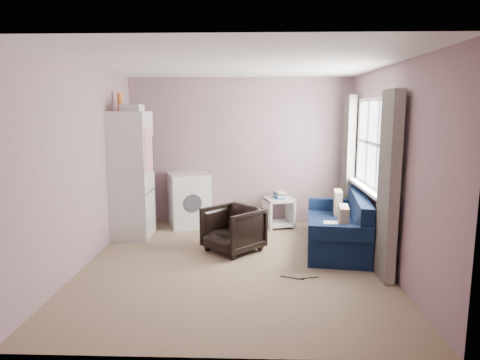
{
  "coord_description": "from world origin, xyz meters",
  "views": [
    {
      "loc": [
        0.25,
        -5.23,
        1.97
      ],
      "look_at": [
        0.05,
        0.6,
        1.0
      ],
      "focal_mm": 32.0,
      "sensor_mm": 36.0,
      "label": 1
    }
  ],
  "objects_px": {
    "side_table": "(279,210)",
    "sofa": "(340,229)",
    "washing_machine": "(189,199)",
    "fridge": "(128,174)",
    "armchair": "(233,227)"
  },
  "relations": [
    {
      "from": "washing_machine",
      "to": "sofa",
      "type": "height_order",
      "value": "washing_machine"
    },
    {
      "from": "washing_machine",
      "to": "sofa",
      "type": "bearing_deg",
      "value": -46.96
    },
    {
      "from": "washing_machine",
      "to": "sofa",
      "type": "xyz_separation_m",
      "value": [
        2.33,
        -1.16,
        -0.19
      ]
    },
    {
      "from": "armchair",
      "to": "sofa",
      "type": "relative_size",
      "value": 0.38
    },
    {
      "from": "fridge",
      "to": "side_table",
      "type": "bearing_deg",
      "value": 13.93
    },
    {
      "from": "fridge",
      "to": "armchair",
      "type": "bearing_deg",
      "value": -22.9
    },
    {
      "from": "fridge",
      "to": "sofa",
      "type": "xyz_separation_m",
      "value": [
        3.16,
        -0.51,
        -0.7
      ]
    },
    {
      "from": "sofa",
      "to": "side_table",
      "type": "bearing_deg",
      "value": 132.48
    },
    {
      "from": "washing_machine",
      "to": "side_table",
      "type": "xyz_separation_m",
      "value": [
        1.53,
        -0.03,
        -0.18
      ]
    },
    {
      "from": "side_table",
      "to": "sofa",
      "type": "bearing_deg",
      "value": -54.6
    },
    {
      "from": "fridge",
      "to": "side_table",
      "type": "relative_size",
      "value": 3.61
    },
    {
      "from": "armchair",
      "to": "washing_machine",
      "type": "distance_m",
      "value": 1.56
    },
    {
      "from": "side_table",
      "to": "armchair",
      "type": "bearing_deg",
      "value": -118.92
    },
    {
      "from": "fridge",
      "to": "sofa",
      "type": "height_order",
      "value": "fridge"
    },
    {
      "from": "armchair",
      "to": "washing_machine",
      "type": "bearing_deg",
      "value": 166.25
    }
  ]
}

